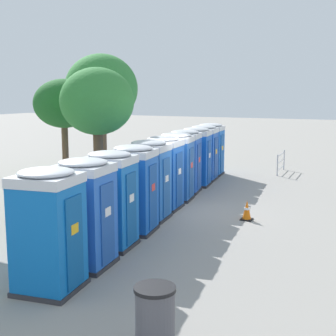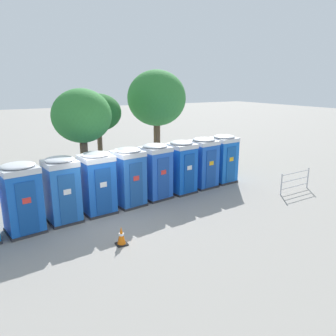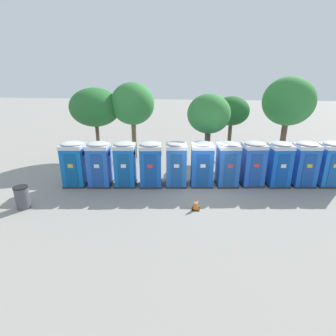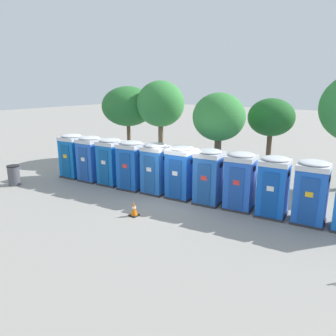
# 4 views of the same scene
# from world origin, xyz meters

# --- Properties ---
(ground_plane) EXTENTS (120.00, 120.00, 0.00)m
(ground_plane) POSITION_xyz_m (0.00, 0.00, 0.00)
(ground_plane) COLOR gray
(portapotty_0) EXTENTS (1.37, 1.35, 2.54)m
(portapotty_0) POSITION_xyz_m (-7.21, -0.54, 1.28)
(portapotty_0) COLOR #2D2D33
(portapotty_0) RESTS_ON ground
(portapotty_1) EXTENTS (1.34, 1.32, 2.54)m
(portapotty_1) POSITION_xyz_m (-5.77, -0.40, 1.28)
(portapotty_1) COLOR #2D2D33
(portapotty_1) RESTS_ON ground
(portapotty_2) EXTENTS (1.31, 1.33, 2.54)m
(portapotty_2) POSITION_xyz_m (-4.34, -0.20, 1.28)
(portapotty_2) COLOR #2D2D33
(portapotty_2) RESTS_ON ground
(portapotty_3) EXTENTS (1.40, 1.37, 2.54)m
(portapotty_3) POSITION_xyz_m (-2.90, -0.08, 1.28)
(portapotty_3) COLOR #2D2D33
(portapotty_3) RESTS_ON ground
(portapotty_4) EXTENTS (1.29, 1.32, 2.54)m
(portapotty_4) POSITION_xyz_m (-1.48, 0.17, 1.28)
(portapotty_4) COLOR #2D2D33
(portapotty_4) RESTS_ON ground
(portapotty_5) EXTENTS (1.35, 1.32, 2.54)m
(portapotty_5) POSITION_xyz_m (-0.05, 0.36, 1.28)
(portapotty_5) COLOR #2D2D33
(portapotty_5) RESTS_ON ground
(portapotty_6) EXTENTS (1.34, 1.36, 2.54)m
(portapotty_6) POSITION_xyz_m (1.39, 0.52, 1.28)
(portapotty_6) COLOR #2D2D33
(portapotty_6) RESTS_ON ground
(portapotty_7) EXTENTS (1.41, 1.39, 2.54)m
(portapotty_7) POSITION_xyz_m (2.81, 0.77, 1.28)
(portapotty_7) COLOR #2D2D33
(portapotty_7) RESTS_ON ground
(portapotty_8) EXTENTS (1.33, 1.35, 2.54)m
(portapotty_8) POSITION_xyz_m (4.26, 0.87, 1.28)
(portapotty_8) COLOR #2D2D33
(portapotty_8) RESTS_ON ground
(portapotty_9) EXTENTS (1.36, 1.34, 2.54)m
(portapotty_9) POSITION_xyz_m (5.69, 1.07, 1.28)
(portapotty_9) COLOR #2D2D33
(portapotty_9) RESTS_ON ground
(portapotty_10) EXTENTS (1.32, 1.31, 2.54)m
(portapotty_10) POSITION_xyz_m (7.12, 1.25, 1.28)
(portapotty_10) COLOR #2D2D33
(portapotty_10) RESTS_ON ground
(street_tree_0) EXTENTS (2.75, 2.75, 4.94)m
(street_tree_0) POSITION_xyz_m (0.28, 3.25, 3.65)
(street_tree_0) COLOR brown
(street_tree_0) RESTS_ON ground
(street_tree_1) EXTENTS (3.72, 3.72, 5.98)m
(street_tree_1) POSITION_xyz_m (6.11, 6.87, 4.19)
(street_tree_1) COLOR brown
(street_tree_1) RESTS_ON ground
(street_tree_2) EXTENTS (3.65, 3.65, 5.20)m
(street_tree_2) POSITION_xyz_m (-7.89, 4.84, 3.80)
(street_tree_2) COLOR brown
(street_tree_2) RESTS_ON ground
(street_tree_3) EXTENTS (3.15, 3.15, 5.57)m
(street_tree_3) POSITION_xyz_m (-5.16, 5.12, 4.04)
(street_tree_3) COLOR brown
(street_tree_3) RESTS_ON ground
(street_tree_4) EXTENTS (2.58, 2.58, 4.60)m
(street_tree_4) POSITION_xyz_m (1.99, 6.10, 3.52)
(street_tree_4) COLOR brown
(street_tree_4) RESTS_ON ground
(trash_can) EXTENTS (0.65, 0.65, 1.09)m
(trash_can) POSITION_xyz_m (-8.42, -3.55, 0.55)
(trash_can) COLOR #4C4C54
(trash_can) RESTS_ON ground
(traffic_cone) EXTENTS (0.36, 0.36, 0.64)m
(traffic_cone) POSITION_xyz_m (-0.27, -2.70, 0.31)
(traffic_cone) COLOR black
(traffic_cone) RESTS_ON ground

